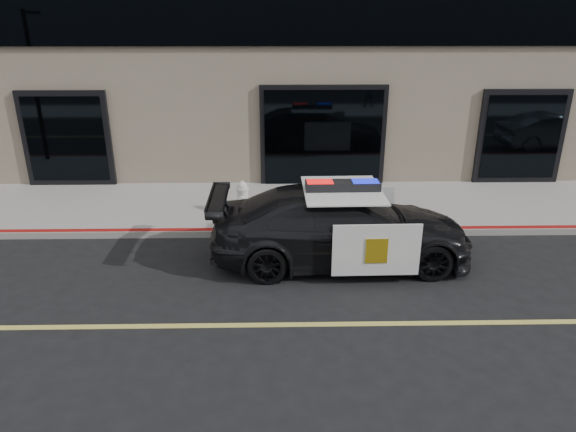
{
  "coord_description": "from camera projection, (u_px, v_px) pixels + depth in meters",
  "views": [
    {
      "loc": [
        -2.23,
        -6.95,
        4.59
      ],
      "look_at": [
        -2.05,
        2.2,
        1.0
      ],
      "focal_mm": 32.0,
      "sensor_mm": 36.0,
      "label": 1
    }
  ],
  "objects": [
    {
      "name": "sidewalk_n",
      "position": [
        366.0,
        206.0,
        13.05
      ],
      "size": [
        60.0,
        3.5,
        0.15
      ],
      "primitive_type": "cube",
      "color": "gray",
      "rests_on": "ground"
    },
    {
      "name": "fire_hydrant",
      "position": [
        243.0,
        198.0,
        12.2
      ],
      "size": [
        0.37,
        0.51,
        0.81
      ],
      "color": "silver",
      "rests_on": "sidewalk_n"
    },
    {
      "name": "ground",
      "position": [
        419.0,
        324.0,
        8.19
      ],
      "size": [
        120.0,
        120.0,
        0.0
      ],
      "primitive_type": "plane",
      "color": "black",
      "rests_on": "ground"
    },
    {
      "name": "police_car",
      "position": [
        341.0,
        226.0,
        10.02
      ],
      "size": [
        2.42,
        5.16,
        1.67
      ],
      "color": "black",
      "rests_on": "ground"
    }
  ]
}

